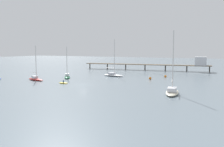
% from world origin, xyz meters
% --- Properties ---
extents(ground_plane, '(400.00, 400.00, 0.00)m').
position_xyz_m(ground_plane, '(0.00, 0.00, 0.00)').
color(ground_plane, slate).
extents(pier, '(57.22, 11.09, 6.39)m').
position_xyz_m(pier, '(12.68, 53.39, 3.59)').
color(pier, brown).
rests_on(pier, ground_plane).
extents(sailboat_white, '(8.79, 3.96, 13.20)m').
position_xyz_m(sailboat_white, '(-1.81, 22.69, 0.69)').
color(sailboat_white, white).
rests_on(sailboat_white, ground_plane).
extents(sailboat_cream, '(4.32, 9.71, 14.00)m').
position_xyz_m(sailboat_cream, '(25.46, -2.85, 0.73)').
color(sailboat_cream, beige).
rests_on(sailboat_cream, ground_plane).
extents(sailboat_red, '(7.81, 3.91, 10.87)m').
position_xyz_m(sailboat_red, '(-18.51, 1.48, 0.66)').
color(sailboat_red, red).
rests_on(sailboat_red, ground_plane).
extents(sailboat_green, '(5.49, 7.04, 10.57)m').
position_xyz_m(sailboat_green, '(-13.26, 10.82, 0.72)').
color(sailboat_green, '#287F4C').
rests_on(sailboat_green, ground_plane).
extents(dinghy_yellow, '(3.05, 1.51, 1.14)m').
position_xyz_m(dinghy_yellow, '(-6.26, -0.40, 0.20)').
color(dinghy_yellow, yellow).
rests_on(dinghy_yellow, ground_plane).
extents(mooring_buoy_far, '(0.80, 0.80, 0.80)m').
position_xyz_m(mooring_buoy_far, '(15.87, 27.63, 0.40)').
color(mooring_buoy_far, orange).
rests_on(mooring_buoy_far, ground_plane).
extents(mooring_buoy_mid, '(0.85, 0.85, 0.85)m').
position_xyz_m(mooring_buoy_mid, '(13.05, 19.47, 0.42)').
color(mooring_buoy_mid, orange).
rests_on(mooring_buoy_mid, ground_plane).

